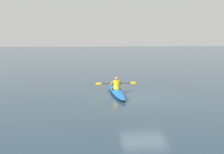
# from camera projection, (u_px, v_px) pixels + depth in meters

# --- Properties ---
(ground_plane) EXTENTS (160.00, 160.00, 0.00)m
(ground_plane) POSITION_uv_depth(u_px,v_px,m) (144.00, 98.00, 16.01)
(ground_plane) COLOR #233847
(kayak) EXTENTS (0.91, 4.97, 0.29)m
(kayak) POSITION_uv_depth(u_px,v_px,m) (117.00, 91.00, 17.21)
(kayak) COLOR #1959A5
(kayak) RESTS_ON ground
(kayaker) EXTENTS (2.48, 0.48, 0.73)m
(kayaker) POSITION_uv_depth(u_px,v_px,m) (117.00, 84.00, 17.13)
(kayaker) COLOR yellow
(kayaker) RESTS_ON kayak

